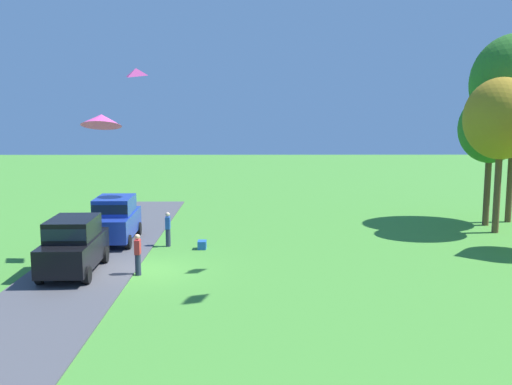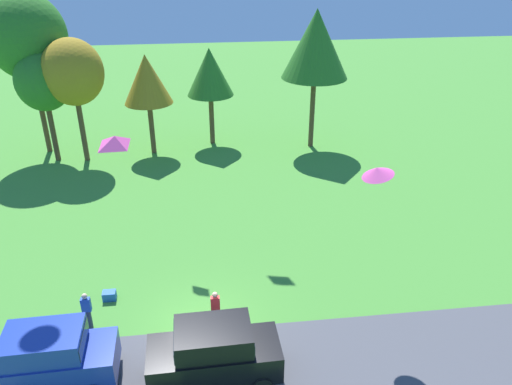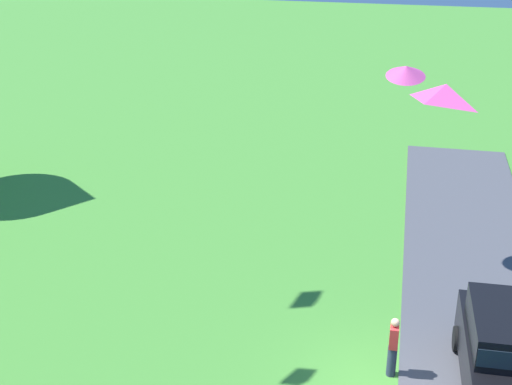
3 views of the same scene
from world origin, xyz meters
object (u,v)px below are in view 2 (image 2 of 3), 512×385
object	(u,v)px
tree_far_right	(210,72)
cooler_box	(109,296)
car_suv_mid_row	(214,351)
kite_delta_low_drifter	(377,172)
kite_diamond_high_right	(115,141)
car_suv_by_flagpole	(47,357)
person_watching_sky	(216,309)
tree_right_of_center	(316,44)
person_on_lawn	(87,311)
tree_far_left	(27,37)
tree_center_back	(73,73)
tree_lone_near	(43,82)
tree_left_of_center	(147,80)

from	to	relation	value
tree_far_right	cooler_box	distance (m)	19.34
car_suv_mid_row	kite_delta_low_drifter	world-z (taller)	kite_delta_low_drifter
tree_far_right	kite_diamond_high_right	xyz separation A→B (m)	(-3.63, -20.53, 2.95)
car_suv_by_flagpole	kite_delta_low_drifter	bearing A→B (deg)	11.73
person_watching_sky	tree_right_of_center	distance (m)	21.29
car_suv_by_flagpole	tree_right_of_center	size ratio (longest dim) A/B	0.47
person_on_lawn	cooler_box	bearing A→B (deg)	72.62
person_watching_sky	person_on_lawn	world-z (taller)	same
tree_far_left	cooler_box	world-z (taller)	tree_far_left
cooler_box	tree_right_of_center	bearing A→B (deg)	52.65
tree_right_of_center	cooler_box	size ratio (longest dim) A/B	17.50
tree_center_back	tree_far_right	distance (m)	9.21
car_suv_by_flagpole	tree_center_back	bearing A→B (deg)	96.63
person_watching_sky	cooler_box	bearing A→B (deg)	153.63
car_suv_mid_row	cooler_box	bearing A→B (deg)	131.64
car_suv_by_flagpole	tree_far_right	world-z (taller)	tree_far_right
cooler_box	kite_diamond_high_right	world-z (taller)	kite_diamond_high_right
car_suv_by_flagpole	kite_diamond_high_right	size ratio (longest dim) A/B	4.56
cooler_box	car_suv_by_flagpole	bearing A→B (deg)	-106.55
car_suv_by_flagpole	cooler_box	world-z (taller)	car_suv_by_flagpole
person_on_lawn	tree_center_back	distance (m)	18.46
kite_diamond_high_right	car_suv_by_flagpole	bearing A→B (deg)	-148.29
car_suv_mid_row	tree_right_of_center	xyz separation A→B (m)	(8.15, 21.26, 6.15)
tree_far_left	tree_right_of_center	bearing A→B (deg)	-3.89
tree_lone_near	tree_center_back	xyz separation A→B (m)	(2.03, -0.26, 0.60)
car_suv_by_flagpole	kite_delta_low_drifter	xyz separation A→B (m)	(11.93, 2.48, 5.15)
tree_center_back	tree_left_of_center	bearing A→B (deg)	10.15
kite_delta_low_drifter	tree_center_back	bearing A→B (deg)	128.90
tree_far_left	tree_far_right	xyz separation A→B (m)	(11.93, 0.20, -2.74)
tree_lone_near	tree_center_back	world-z (taller)	tree_center_back
tree_far_right	kite_delta_low_drifter	world-z (taller)	tree_far_right
tree_far_left	tree_far_right	distance (m)	12.24
tree_far_right	person_on_lawn	bearing A→B (deg)	-106.42
person_watching_sky	kite_delta_low_drifter	xyz separation A→B (m)	(6.09, 0.24, 5.57)
kite_delta_low_drifter	kite_diamond_high_right	xyz separation A→B (m)	(-8.99, -0.66, 1.87)
person_watching_sky	tree_lone_near	world-z (taller)	tree_lone_near
kite_delta_low_drifter	car_suv_mid_row	bearing A→B (deg)	-155.19
car_suv_by_flagpole	kite_delta_low_drifter	world-z (taller)	kite_delta_low_drifter
tree_left_of_center	person_watching_sky	bearing A→B (deg)	-79.15
car_suv_by_flagpole	person_watching_sky	bearing A→B (deg)	20.92
person_on_lawn	tree_right_of_center	world-z (taller)	tree_right_of_center
person_watching_sky	tree_left_of_center	world-z (taller)	tree_left_of_center
person_on_lawn	tree_left_of_center	bearing A→B (deg)	85.44
tree_far_left	tree_center_back	distance (m)	4.11
tree_far_right	tree_right_of_center	size ratio (longest dim) A/B	0.72
person_on_lawn	kite_diamond_high_right	distance (m)	7.81
car_suv_mid_row	kite_diamond_high_right	world-z (taller)	kite_diamond_high_right
person_on_lawn	tree_left_of_center	world-z (taller)	tree_left_of_center
car_suv_by_flagpole	tree_lone_near	xyz separation A→B (m)	(-4.38, 20.43, 4.26)
tree_far_left	tree_left_of_center	xyz separation A→B (m)	(7.61, -1.16, -2.78)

